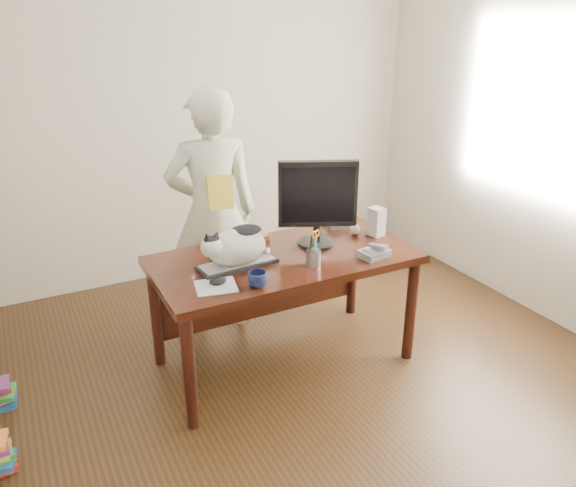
# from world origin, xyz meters

# --- Properties ---
(room) EXTENTS (4.50, 4.50, 4.50)m
(room) POSITION_xyz_m (0.00, 0.00, 1.35)
(room) COLOR black
(room) RESTS_ON ground
(desk) EXTENTS (1.60, 0.80, 0.75)m
(desk) POSITION_xyz_m (0.00, 0.68, 0.60)
(desk) COLOR black
(desk) RESTS_ON ground
(keyboard) EXTENTS (0.48, 0.22, 0.03)m
(keyboard) POSITION_xyz_m (-0.31, 0.59, 0.76)
(keyboard) COLOR black
(keyboard) RESTS_ON desk
(cat) EXTENTS (0.46, 0.26, 0.26)m
(cat) POSITION_xyz_m (-0.33, 0.59, 0.88)
(cat) COLOR silver
(cat) RESTS_ON keyboard
(monitor) EXTENTS (0.47, 0.31, 0.55)m
(monitor) POSITION_xyz_m (0.26, 0.65, 1.06)
(monitor) COLOR black
(monitor) RESTS_ON desk
(pen_cup) EXTENTS (0.11, 0.11, 0.22)m
(pen_cup) POSITION_xyz_m (0.09, 0.40, 0.81)
(pen_cup) COLOR gray
(pen_cup) RESTS_ON desk
(mousepad) EXTENTS (0.25, 0.24, 0.00)m
(mousepad) POSITION_xyz_m (-0.52, 0.40, 0.75)
(mousepad) COLOR #B0B6BC
(mousepad) RESTS_ON desk
(mouse) EXTENTS (0.11, 0.08, 0.04)m
(mouse) POSITION_xyz_m (-0.50, 0.42, 0.77)
(mouse) COLOR black
(mouse) RESTS_ON mousepad
(coffee_mug) EXTENTS (0.15, 0.15, 0.09)m
(coffee_mug) POSITION_xyz_m (-0.32, 0.30, 0.79)
(coffee_mug) COLOR #0E1538
(coffee_mug) RESTS_ON desk
(phone) EXTENTS (0.20, 0.17, 0.08)m
(phone) POSITION_xyz_m (0.48, 0.34, 0.78)
(phone) COLOR #5E5E63
(phone) RESTS_ON desk
(speaker) EXTENTS (0.10, 0.11, 0.19)m
(speaker) POSITION_xyz_m (0.70, 0.63, 0.85)
(speaker) COLOR #AEAFB1
(speaker) RESTS_ON desk
(baseball) EXTENTS (0.07, 0.07, 0.07)m
(baseball) POSITION_xyz_m (0.58, 0.71, 0.78)
(baseball) COLOR beige
(baseball) RESTS_ON desk
(book_stack) EXTENTS (0.24, 0.19, 0.08)m
(book_stack) POSITION_xyz_m (-0.11, 0.87, 0.79)
(book_stack) COLOR #451312
(book_stack) RESTS_ON desk
(calculator) EXTENTS (0.18, 0.21, 0.06)m
(calculator) POSITION_xyz_m (0.56, 0.90, 0.78)
(calculator) COLOR #5E5E63
(calculator) RESTS_ON desk
(person) EXTENTS (0.69, 0.52, 1.71)m
(person) POSITION_xyz_m (-0.22, 1.26, 0.86)
(person) COLOR white
(person) RESTS_ON ground
(held_book) EXTENTS (0.18, 0.13, 0.22)m
(held_book) POSITION_xyz_m (-0.22, 1.09, 1.05)
(held_book) COLOR gold
(held_book) RESTS_ON person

